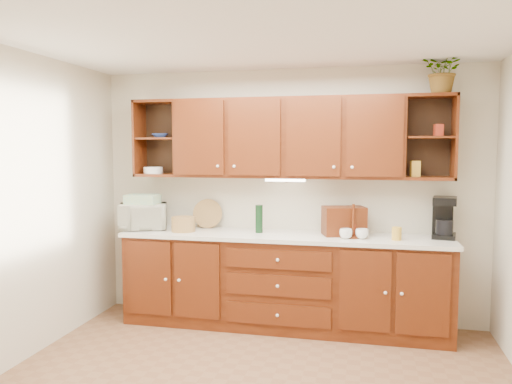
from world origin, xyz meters
The scene contains 23 objects.
ceiling centered at (0.00, 0.00, 2.60)m, with size 4.00×4.00×0.00m, color white.
back_wall centered at (0.00, 1.75, 1.30)m, with size 4.00×4.00×0.00m, color beige.
left_wall centered at (-2.00, 0.00, 1.30)m, with size 3.50×3.50×0.00m, color beige.
base_cabinets centered at (0.00, 1.45, 0.45)m, with size 3.20×0.60×0.90m, color #3A1406.
countertop centered at (0.00, 1.44, 0.92)m, with size 3.24×0.64×0.04m, color silver.
upper_cabinets centered at (0.01, 1.59, 1.89)m, with size 3.20×0.33×0.80m.
undercabinet_light centered at (0.00, 1.53, 1.47)m, with size 0.40×0.05×0.03m, color white.
wicker_basket centered at (-1.03, 1.38, 1.01)m, with size 0.24×0.24×0.15m, color olive.
microwave centered at (-1.49, 1.43, 1.07)m, with size 0.48×0.33×0.27m, color beige.
towel_stack centered at (-1.49, 1.43, 1.26)m, with size 0.33×0.24×0.10m, color #BEC05A.
wine_bottle centered at (-0.25, 1.48, 1.08)m, with size 0.07×0.07×0.28m, color black.
woven_tray centered at (-0.86, 1.66, 0.95)m, with size 0.31×0.31×0.02m, color olive.
bread_box centered at (0.59, 1.52, 1.08)m, with size 0.40×0.25×0.28m, color #3A1406.
mug_tree centered at (0.68, 1.38, 0.99)m, with size 0.30×0.29×0.32m.
canister_red centered at (0.67, 1.46, 1.00)m, with size 0.10×0.10×0.13m, color #9D2A16.
canister_white centered at (0.63, 1.50, 1.04)m, with size 0.08×0.08×0.19m, color white.
canister_yellow centered at (1.08, 1.36, 1.00)m, with size 0.09×0.09×0.12m, color gold.
coffee_maker centered at (1.52, 1.59, 1.13)m, with size 0.25×0.30×0.39m.
bowl_stack centered at (-1.34, 1.56, 1.92)m, with size 0.18×0.18×0.04m, color navy.
plate_stack centered at (-1.43, 1.57, 1.56)m, with size 0.20×0.20×0.07m, color white.
pantry_box_yellow centered at (1.24, 1.56, 1.59)m, with size 0.08×0.07×0.15m, color gold.
pantry_box_red centered at (1.44, 1.56, 1.96)m, with size 0.07×0.07×0.11m, color #9D2A16.
potted_plant centered at (1.47, 1.54, 2.50)m, with size 0.38×0.33×0.42m, color #999999.
Camera 1 is at (0.81, -3.38, 1.78)m, focal length 35.00 mm.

